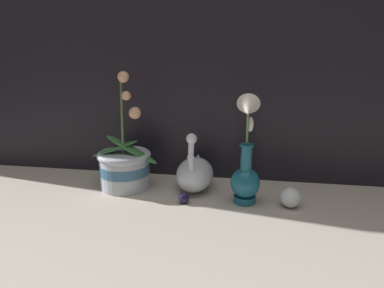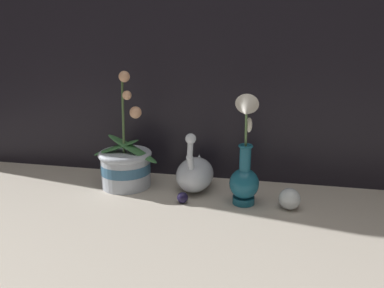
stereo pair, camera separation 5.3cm
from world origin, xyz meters
name	(u,v)px [view 2 (the right image)]	position (x,y,z in m)	size (l,w,h in m)	color
ground_plane	(189,208)	(0.00, 0.00, 0.00)	(2.80, 2.80, 0.00)	#BCB2A3
window_backdrop	(207,5)	(0.00, 0.29, 0.60)	(2.80, 0.03, 1.20)	black
orchid_potted_plant	(126,164)	(-0.25, 0.13, 0.08)	(0.24, 0.18, 0.39)	#B2BCCC
swan_figurine	(195,173)	(-0.01, 0.15, 0.06)	(0.12, 0.20, 0.21)	silver
blue_vase	(245,168)	(0.16, 0.06, 0.12)	(0.09, 0.13, 0.35)	#195B75
glass_sphere	(290,199)	(0.30, 0.06, 0.03)	(0.06, 0.06, 0.06)	silver
glass_bauble	(183,198)	(-0.03, 0.03, 0.02)	(0.04, 0.04, 0.04)	#191433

